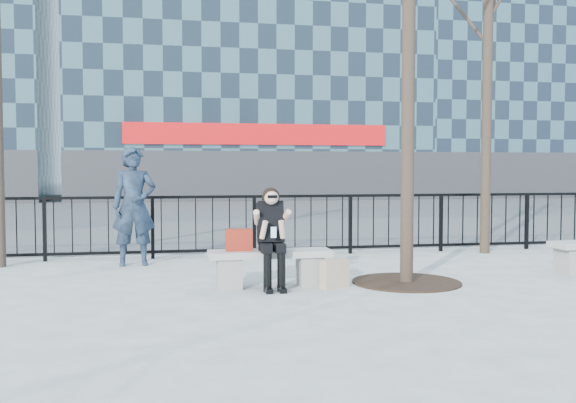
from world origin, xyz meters
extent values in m
plane|color=gray|center=(0.00, 0.00, 0.00)|extent=(120.00, 120.00, 0.00)
cube|color=#474747|center=(0.00, 15.00, 0.00)|extent=(60.00, 23.00, 0.01)
cube|color=black|center=(0.00, 3.00, 1.08)|extent=(14.00, 0.05, 0.05)
cube|color=black|center=(0.00, 3.00, 0.12)|extent=(14.00, 0.05, 0.05)
cube|color=#2D2D30|center=(3.00, 21.96, 1.20)|extent=(18.00, 0.08, 2.40)
cube|color=red|center=(3.00, 21.90, 3.20)|extent=(12.60, 0.12, 1.00)
cube|color=#456A6E|center=(20.00, 27.00, 10.00)|extent=(16.00, 10.00, 20.00)
cylinder|color=black|center=(1.90, -0.10, 3.75)|extent=(0.18, 0.18, 7.50)
cylinder|color=black|center=(4.50, 2.60, 3.50)|extent=(0.18, 0.18, 7.00)
cylinder|color=black|center=(1.90, -0.10, 0.01)|extent=(1.50, 1.50, 0.02)
cube|color=slate|center=(-0.55, 0.00, 0.20)|extent=(0.32, 0.38, 0.40)
cube|color=slate|center=(0.55, 0.00, 0.20)|extent=(0.32, 0.38, 0.40)
cube|color=gray|center=(0.00, 0.00, 0.45)|extent=(1.65, 0.46, 0.09)
cube|color=slate|center=(4.59, 0.15, 0.20)|extent=(0.32, 0.38, 0.40)
cube|color=maroon|center=(-0.42, 0.02, 0.64)|extent=(0.36, 0.18, 0.29)
cube|color=#C5AA8C|center=(0.83, -0.27, 0.19)|extent=(0.42, 0.30, 0.38)
imported|color=black|center=(-1.88, 2.27, 0.97)|extent=(0.76, 0.55, 1.94)
camera|label=1|loc=(-1.37, -8.45, 1.59)|focal=40.00mm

